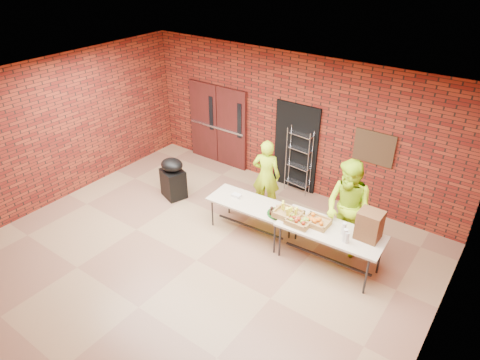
# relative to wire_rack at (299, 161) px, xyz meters

# --- Properties ---
(room) EXTENTS (8.08, 7.08, 3.28)m
(room) POSITION_rel_wire_rack_xyz_m (-0.27, -3.32, 0.80)
(room) COLOR #8D644C
(room) RESTS_ON ground
(double_doors) EXTENTS (1.78, 0.12, 2.10)m
(double_doors) POSITION_rel_wire_rack_xyz_m (-2.47, 0.12, 0.25)
(double_doors) COLOR #441313
(double_doors) RESTS_ON room
(dark_doorway) EXTENTS (1.10, 0.06, 2.10)m
(dark_doorway) POSITION_rel_wire_rack_xyz_m (-0.17, 0.14, 0.25)
(dark_doorway) COLOR black
(dark_doorway) RESTS_ON room
(bronze_plaque) EXTENTS (0.85, 0.04, 0.70)m
(bronze_plaque) POSITION_rel_wire_rack_xyz_m (1.63, 0.13, 0.75)
(bronze_plaque) COLOR #3A2717
(bronze_plaque) RESTS_ON room
(wire_rack) EXTENTS (0.61, 0.26, 1.60)m
(wire_rack) POSITION_rel_wire_rack_xyz_m (0.00, 0.00, 0.00)
(wire_rack) COLOR #ABABB1
(wire_rack) RESTS_ON room
(table_left) EXTENTS (1.75, 0.82, 0.70)m
(table_left) POSITION_rel_wire_rack_xyz_m (0.02, -1.97, -0.16)
(table_left) COLOR #B5A88A
(table_left) RESTS_ON room
(table_right) EXTENTS (1.93, 0.88, 0.78)m
(table_right) POSITION_rel_wire_rack_xyz_m (1.75, -1.96, -0.09)
(table_right) COLOR #B5A88A
(table_right) RESTS_ON room
(basket_bananas) EXTENTS (0.50, 0.39, 0.16)m
(basket_bananas) POSITION_rel_wire_rack_xyz_m (0.93, -2.05, 0.05)
(basket_bananas) COLOR #A67843
(basket_bananas) RESTS_ON table_right
(basket_oranges) EXTENTS (0.45, 0.35, 0.14)m
(basket_oranges) POSITION_rel_wire_rack_xyz_m (1.47, -1.96, 0.04)
(basket_oranges) COLOR #A67843
(basket_oranges) RESTS_ON table_right
(basket_apples) EXTENTS (0.44, 0.34, 0.14)m
(basket_apples) POSITION_rel_wire_rack_xyz_m (1.20, -2.14, 0.04)
(basket_apples) COLOR #A67843
(basket_apples) RESTS_ON table_right
(muffin_tray) EXTENTS (0.45, 0.45, 0.11)m
(muffin_tray) POSITION_rel_wire_rack_xyz_m (0.68, -1.98, -0.05)
(muffin_tray) COLOR #124514
(muffin_tray) RESTS_ON table_left
(napkin_box) EXTENTS (0.18, 0.12, 0.06)m
(napkin_box) POSITION_rel_wire_rack_xyz_m (-0.33, -1.96, -0.07)
(napkin_box) COLOR silver
(napkin_box) RESTS_ON table_left
(coffee_dispenser) EXTENTS (0.40, 0.36, 0.53)m
(coffee_dispenser) POSITION_rel_wire_rack_xyz_m (2.36, -1.79, 0.24)
(coffee_dispenser) COLOR brown
(coffee_dispenser) RESTS_ON table_right
(cup_stack_front) EXTENTS (0.08, 0.08, 0.25)m
(cup_stack_front) POSITION_rel_wire_rack_xyz_m (2.08, -2.12, 0.10)
(cup_stack_front) COLOR silver
(cup_stack_front) RESTS_ON table_right
(cup_stack_mid) EXTENTS (0.07, 0.07, 0.22)m
(cup_stack_mid) POSITION_rel_wire_rack_xyz_m (2.12, -2.14, 0.09)
(cup_stack_mid) COLOR silver
(cup_stack_mid) RESTS_ON table_right
(cup_stack_back) EXTENTS (0.08, 0.08, 0.24)m
(cup_stack_back) POSITION_rel_wire_rack_xyz_m (1.98, -1.95, 0.10)
(cup_stack_back) COLOR silver
(cup_stack_back) RESTS_ON table_right
(covered_grill) EXTENTS (0.65, 0.60, 0.97)m
(covered_grill) POSITION_rel_wire_rack_xyz_m (-2.20, -1.89, -0.31)
(covered_grill) COLOR black
(covered_grill) RESTS_ON room
(volunteer_woman) EXTENTS (0.70, 0.58, 1.65)m
(volunteer_woman) POSITION_rel_wire_rack_xyz_m (-0.21, -1.05, 0.03)
(volunteer_woman) COLOR #B0E219
(volunteer_woman) RESTS_ON room
(volunteer_man) EXTENTS (1.10, 0.96, 1.93)m
(volunteer_man) POSITION_rel_wire_rack_xyz_m (1.82, -1.43, 0.17)
(volunteer_man) COLOR #B0E219
(volunteer_man) RESTS_ON room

